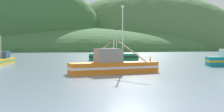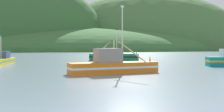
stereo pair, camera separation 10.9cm
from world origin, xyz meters
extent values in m
plane|color=slate|center=(0.00, 0.00, 0.00)|extent=(600.00, 600.00, 0.00)
ellipsoid|color=#386633|center=(-33.96, 184.98, 0.00)|extent=(118.84, 95.07, 107.49)
ellipsoid|color=#47703D|center=(72.00, 226.20, 0.00)|extent=(197.54, 158.03, 108.33)
ellipsoid|color=#386633|center=(9.31, 198.24, 0.00)|extent=(209.80, 167.84, 36.22)
cube|color=gold|center=(-14.91, 23.88, 0.46)|extent=(2.06, 10.81, 0.91)
cube|color=teal|center=(-14.91, 23.88, 0.50)|extent=(2.08, 10.92, 0.16)
cube|color=#334C6B|center=(-14.86, 25.44, 1.50)|extent=(1.53, 2.49, 1.18)
cylinder|color=silver|center=(-14.91, 23.91, 2.67)|extent=(0.12, 0.12, 3.52)
cube|color=teal|center=(-14.91, 23.91, 4.55)|extent=(0.04, 0.36, 0.20)
cube|color=#197A47|center=(4.63, 32.32, 0.71)|extent=(10.07, 3.64, 1.42)
cube|color=black|center=(4.63, 32.32, 0.78)|extent=(10.17, 3.67, 0.25)
cone|color=#197A47|center=(9.10, 31.57, 1.77)|extent=(0.23, 0.23, 0.70)
cube|color=silver|center=(3.57, 32.49, 1.99)|extent=(2.92, 1.97, 1.15)
cylinder|color=silver|center=(5.20, 32.22, 3.82)|extent=(0.12, 0.12, 4.81)
cube|color=black|center=(5.20, 32.22, 6.35)|extent=(0.36, 0.09, 0.20)
cylinder|color=#997F4C|center=(5.41, 37.03, 2.91)|extent=(1.36, 7.47, 2.51)
cylinder|color=#997F4C|center=(3.84, 27.61, 2.91)|extent=(1.36, 7.47, 2.51)
cube|color=orange|center=(0.50, 7.63, 0.58)|extent=(9.75, 4.36, 1.17)
cube|color=white|center=(0.50, 7.63, 0.64)|extent=(9.85, 4.40, 0.21)
cone|color=orange|center=(4.75, 8.65, 1.52)|extent=(0.24, 0.24, 0.70)
cube|color=gray|center=(-0.14, 7.48, 1.89)|extent=(2.99, 2.36, 1.45)
cylinder|color=silver|center=(1.43, 7.86, 4.05)|extent=(0.12, 0.12, 5.76)
cube|color=white|center=(1.43, 7.86, 7.05)|extent=(0.36, 0.11, 0.20)
cylinder|color=#997F4C|center=(-0.43, 11.52, 2.39)|extent=(1.48, 5.69, 1.96)
cylinder|color=#997F4C|center=(1.43, 3.75, 2.39)|extent=(1.48, 5.69, 1.96)
cylinder|color=#997F4C|center=(19.49, 17.74, 2.17)|extent=(1.28, 4.24, 1.16)
camera|label=1|loc=(-4.03, -18.78, 2.77)|focal=41.06mm
camera|label=2|loc=(-3.92, -18.80, 2.77)|focal=41.06mm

